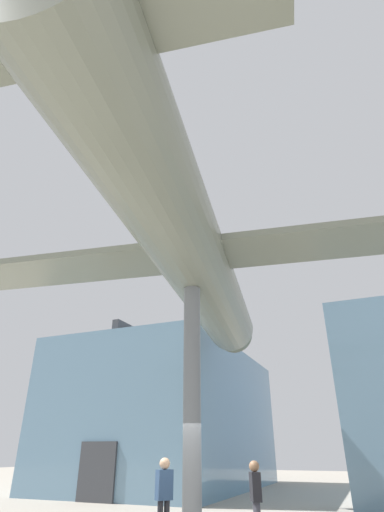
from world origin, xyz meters
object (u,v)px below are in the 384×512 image
object	(u,v)px
visitor_second	(256,494)
visitor_person	(164,492)
support_pylon_central	(192,405)
suspended_airplane	(194,259)

from	to	relation	value
visitor_second	visitor_person	bearing A→B (deg)	-93.47
support_pylon_central	suspended_airplane	bearing A→B (deg)	99.38
support_pylon_central	visitor_second	xyz separation A→B (m)	(0.85, 2.05, -1.89)
suspended_airplane	visitor_second	world-z (taller)	suspended_airplane
support_pylon_central	visitor_person	size ratio (longest dim) A/B	3.23
suspended_airplane	visitor_second	distance (m)	6.09
suspended_airplane	visitor_person	size ratio (longest dim) A/B	9.64
visitor_person	suspended_airplane	bearing A→B (deg)	86.03
visitor_person	visitor_second	bearing A→B (deg)	147.45
support_pylon_central	suspended_airplane	distance (m)	3.86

